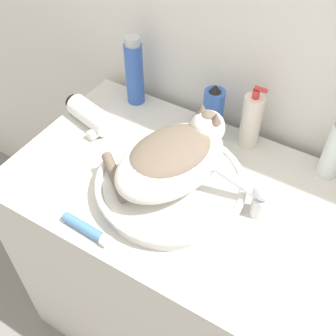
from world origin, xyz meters
name	(u,v)px	position (x,y,z in m)	size (l,w,h in m)	color
vanity_counter	(181,267)	(0.00, 0.29, 0.41)	(0.95, 0.58, 0.81)	beige
sink_basin	(171,184)	(-0.02, 0.26, 0.84)	(0.39, 0.39, 0.05)	silver
cat	(173,157)	(-0.02, 0.27, 0.93)	(0.33, 0.35, 0.16)	silver
faucet	(255,195)	(0.18, 0.30, 0.88)	(0.15, 0.06, 0.14)	silver
shampoo_bottle_tall	(134,72)	(-0.32, 0.53, 0.92)	(0.06, 0.06, 0.23)	#335BB7
soap_pump_bottle	(251,121)	(0.07, 0.53, 0.90)	(0.06, 0.06, 0.20)	silver
spray_bottle_trigger	(213,110)	(-0.04, 0.53, 0.89)	(0.06, 0.06, 0.16)	#335BB7
cream_tube	(87,229)	(-0.13, 0.04, 0.83)	(0.14, 0.03, 0.03)	#4C7FB2
hair_dryer	(92,116)	(-0.37, 0.37, 0.84)	(0.18, 0.12, 0.07)	silver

